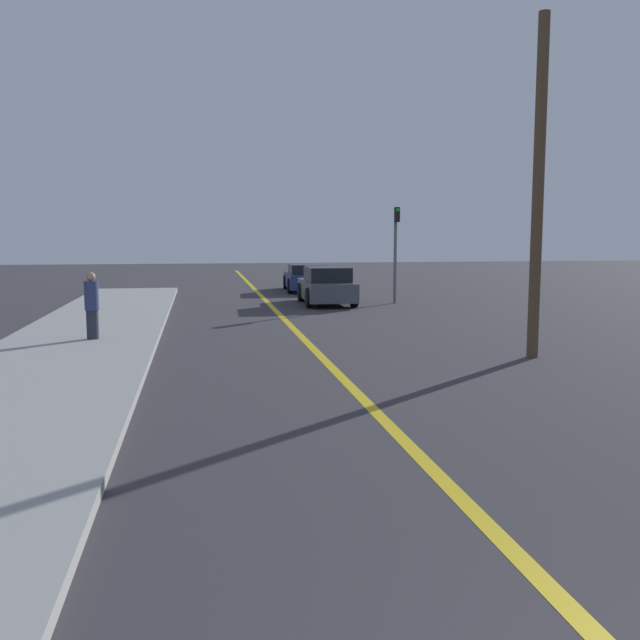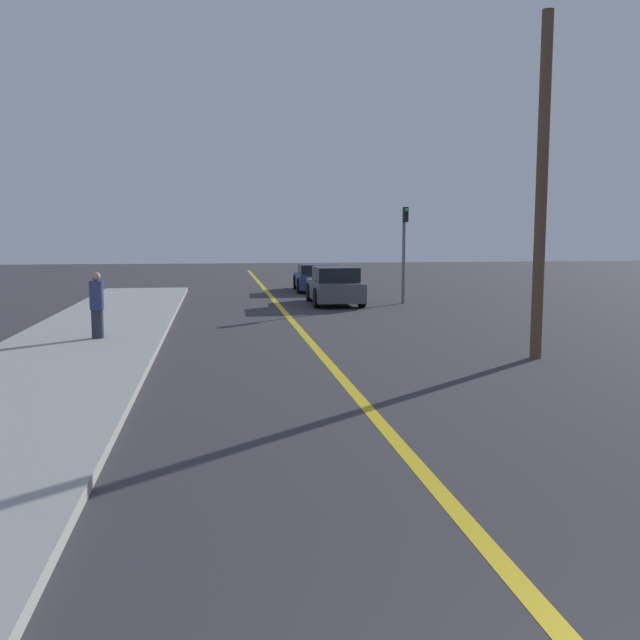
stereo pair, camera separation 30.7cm
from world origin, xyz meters
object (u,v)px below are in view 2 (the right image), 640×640
at_px(car_ahead_center, 317,278).
at_px(utility_pole, 542,189).
at_px(pedestrian_mid_group, 97,305).
at_px(traffic_light, 404,244).
at_px(car_near_right_lane, 335,286).

relative_size(car_ahead_center, utility_pole, 0.59).
distance_m(pedestrian_mid_group, utility_pole, 10.38).
bearing_deg(pedestrian_mid_group, traffic_light, 41.08).
distance_m(car_near_right_lane, pedestrian_mid_group, 11.20).
bearing_deg(utility_pole, traffic_light, 88.76).
xyz_separation_m(car_ahead_center, utility_pole, (2.16, -17.97, 2.94)).
bearing_deg(pedestrian_mid_group, car_near_right_lane, 50.26).
height_order(car_near_right_lane, traffic_light, traffic_light).
bearing_deg(car_near_right_lane, pedestrian_mid_group, -128.49).
bearing_deg(car_ahead_center, car_near_right_lane, -89.00).
bearing_deg(car_ahead_center, pedestrian_mid_group, -113.85).
relative_size(pedestrian_mid_group, utility_pole, 0.22).
height_order(car_near_right_lane, utility_pole, utility_pole).
height_order(pedestrian_mid_group, traffic_light, traffic_light).
height_order(pedestrian_mid_group, utility_pole, utility_pole).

